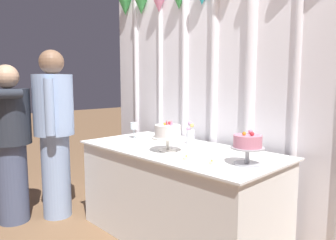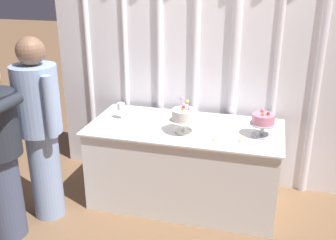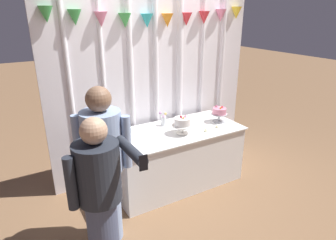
# 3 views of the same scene
# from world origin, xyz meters

# --- Properties ---
(ground_plane) EXTENTS (24.00, 24.00, 0.00)m
(ground_plane) POSITION_xyz_m (0.00, 0.00, 0.00)
(ground_plane) COLOR #846042
(draped_curtain) EXTENTS (3.00, 0.16, 2.54)m
(draped_curtain) POSITION_xyz_m (0.02, 0.61, 1.35)
(draped_curtain) COLOR white
(draped_curtain) RESTS_ON ground_plane
(cake_table) EXTENTS (1.76, 0.84, 0.78)m
(cake_table) POSITION_xyz_m (0.00, 0.10, 0.39)
(cake_table) COLOR white
(cake_table) RESTS_ON ground_plane
(cake_display_nearleft) EXTENTS (0.27, 0.27, 0.25)m
(cake_display_nearleft) POSITION_xyz_m (0.02, -0.03, 0.92)
(cake_display_nearleft) COLOR silver
(cake_display_nearleft) RESTS_ON cake_table
(cake_display_nearright) EXTENTS (0.23, 0.23, 0.23)m
(cake_display_nearright) POSITION_xyz_m (0.68, 0.06, 0.91)
(cake_display_nearright) COLOR #B2B2B7
(cake_display_nearright) RESTS_ON cake_table
(wine_glass) EXTENTS (0.07, 0.07, 0.16)m
(wine_glass) POSITION_xyz_m (-0.63, 0.13, 0.90)
(wine_glass) COLOR silver
(wine_glass) RESTS_ON cake_table
(flower_vase) EXTENTS (0.10, 0.09, 0.20)m
(flower_vase) POSITION_xyz_m (-0.06, 0.32, 0.86)
(flower_vase) COLOR silver
(flower_vase) RESTS_ON cake_table
(tealight_far_left) EXTENTS (0.05, 0.05, 0.04)m
(tealight_far_left) POSITION_xyz_m (0.31, -0.13, 0.79)
(tealight_far_left) COLOR beige
(tealight_far_left) RESTS_ON cake_table
(tealight_near_left) EXTENTS (0.04, 0.04, 0.03)m
(tealight_near_left) POSITION_xyz_m (0.52, -0.10, 0.79)
(tealight_near_left) COLOR beige
(tealight_near_left) RESTS_ON cake_table
(guest_man_pink_jacket) EXTENTS (0.52, 0.52, 1.63)m
(guest_man_pink_jacket) POSITION_xyz_m (-1.14, -0.44, 0.88)
(guest_man_pink_jacket) COLOR #93ADD6
(guest_man_pink_jacket) RESTS_ON ground_plane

